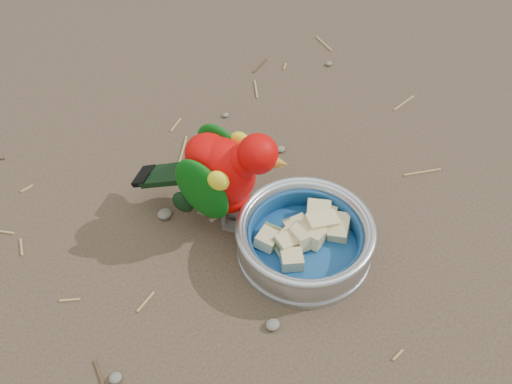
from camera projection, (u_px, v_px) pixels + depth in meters
ground at (291, 241)px, 0.87m from camera, size 60.00×60.00×0.00m
food_bowl at (304, 249)px, 0.85m from camera, size 0.20×0.20×0.02m
bowl_wall at (305, 236)px, 0.83m from camera, size 0.20×0.20×0.04m
fruit_wedges at (305, 239)px, 0.84m from camera, size 0.12×0.12×0.03m
lory_parrot at (222, 180)px, 0.84m from camera, size 0.22×0.24×0.18m
ground_debris at (271, 244)px, 0.87m from camera, size 0.90×0.80×0.01m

